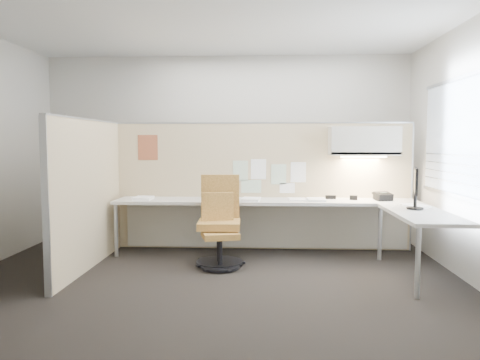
# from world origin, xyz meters

# --- Properties ---
(floor) EXTENTS (5.50, 4.50, 0.01)m
(floor) POSITION_xyz_m (0.00, 0.00, -0.01)
(floor) COLOR black
(floor) RESTS_ON ground
(ceiling) EXTENTS (5.50, 4.50, 0.01)m
(ceiling) POSITION_xyz_m (0.00, 0.00, 2.80)
(ceiling) COLOR white
(ceiling) RESTS_ON wall_back
(wall_back) EXTENTS (5.50, 0.02, 2.80)m
(wall_back) POSITION_xyz_m (0.00, 2.25, 1.40)
(wall_back) COLOR beige
(wall_back) RESTS_ON ground
(wall_front) EXTENTS (5.50, 0.02, 2.80)m
(wall_front) POSITION_xyz_m (0.00, -2.25, 1.40)
(wall_front) COLOR beige
(wall_front) RESTS_ON ground
(wall_right) EXTENTS (0.02, 4.50, 2.80)m
(wall_right) POSITION_xyz_m (2.75, 0.00, 1.40)
(wall_right) COLOR beige
(wall_right) RESTS_ON ground
(window_pane) EXTENTS (0.01, 2.80, 1.30)m
(window_pane) POSITION_xyz_m (2.73, 0.00, 1.55)
(window_pane) COLOR #9EA9B7
(window_pane) RESTS_ON wall_right
(partition_back) EXTENTS (4.10, 0.06, 1.75)m
(partition_back) POSITION_xyz_m (0.55, 1.60, 0.88)
(partition_back) COLOR beige
(partition_back) RESTS_ON floor
(partition_left) EXTENTS (0.06, 2.20, 1.75)m
(partition_left) POSITION_xyz_m (-1.50, 0.50, 0.88)
(partition_left) COLOR beige
(partition_left) RESTS_ON floor
(desk) EXTENTS (4.00, 2.07, 0.73)m
(desk) POSITION_xyz_m (0.93, 1.13, 0.60)
(desk) COLOR beige
(desk) RESTS_ON floor
(overhead_bin) EXTENTS (0.90, 0.36, 0.38)m
(overhead_bin) POSITION_xyz_m (1.90, 1.39, 1.51)
(overhead_bin) COLOR beige
(overhead_bin) RESTS_ON partition_back
(task_light_strip) EXTENTS (0.60, 0.06, 0.02)m
(task_light_strip) POSITION_xyz_m (1.90, 1.39, 1.30)
(task_light_strip) COLOR #FFEABF
(task_light_strip) RESTS_ON overhead_bin
(pinned_papers) EXTENTS (1.01, 0.00, 0.47)m
(pinned_papers) POSITION_xyz_m (0.63, 1.57, 1.03)
(pinned_papers) COLOR #8CBF8C
(pinned_papers) RESTS_ON partition_back
(poster) EXTENTS (0.28, 0.00, 0.35)m
(poster) POSITION_xyz_m (-1.05, 1.57, 1.42)
(poster) COLOR #E0531C
(poster) RESTS_ON partition_back
(chair_left) EXTENTS (0.50, 0.51, 0.87)m
(chair_left) POSITION_xyz_m (0.05, 0.56, 0.41)
(chair_left) COLOR black
(chair_left) RESTS_ON floor
(chair_right) EXTENTS (0.57, 0.57, 1.07)m
(chair_right) POSITION_xyz_m (0.04, 0.75, 0.50)
(chair_right) COLOR black
(chair_right) RESTS_ON floor
(monitor) EXTENTS (0.19, 0.44, 0.47)m
(monitor) POSITION_xyz_m (2.30, 0.47, 1.00)
(monitor) COLOR black
(monitor) RESTS_ON desk
(phone) EXTENTS (0.25, 0.23, 0.12)m
(phone) POSITION_xyz_m (2.14, 1.28, 0.78)
(phone) COLOR black
(phone) RESTS_ON desk
(stapler) EXTENTS (0.14, 0.05, 0.05)m
(stapler) POSITION_xyz_m (1.48, 1.40, 0.76)
(stapler) COLOR black
(stapler) RESTS_ON desk
(tape_dispenser) EXTENTS (0.11, 0.08, 0.06)m
(tape_dispenser) POSITION_xyz_m (1.77, 1.32, 0.76)
(tape_dispenser) COLOR black
(tape_dispenser) RESTS_ON desk
(coat_hook) EXTENTS (0.18, 0.43, 1.31)m
(coat_hook) POSITION_xyz_m (-1.58, -0.22, 1.42)
(coat_hook) COLOR silver
(coat_hook) RESTS_ON partition_left
(paper_stack_0) EXTENTS (0.23, 0.30, 0.04)m
(paper_stack_0) POSITION_xyz_m (-1.03, 1.23, 0.75)
(paper_stack_0) COLOR white
(paper_stack_0) RESTS_ON desk
(paper_stack_1) EXTENTS (0.26, 0.32, 0.04)m
(paper_stack_1) POSITION_xyz_m (0.41, 1.16, 0.75)
(paper_stack_1) COLOR white
(paper_stack_1) RESTS_ON desk
(paper_stack_2) EXTENTS (0.25, 0.31, 0.01)m
(paper_stack_2) POSITION_xyz_m (1.02, 1.31, 0.74)
(paper_stack_2) COLOR white
(paper_stack_2) RESTS_ON desk
(paper_stack_3) EXTENTS (0.23, 0.30, 0.03)m
(paper_stack_3) POSITION_xyz_m (1.27, 1.24, 0.74)
(paper_stack_3) COLOR white
(paper_stack_3) RESTS_ON desk
(paper_stack_4) EXTENTS (0.31, 0.35, 0.02)m
(paper_stack_4) POSITION_xyz_m (2.39, 0.72, 0.74)
(paper_stack_4) COLOR white
(paper_stack_4) RESTS_ON desk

